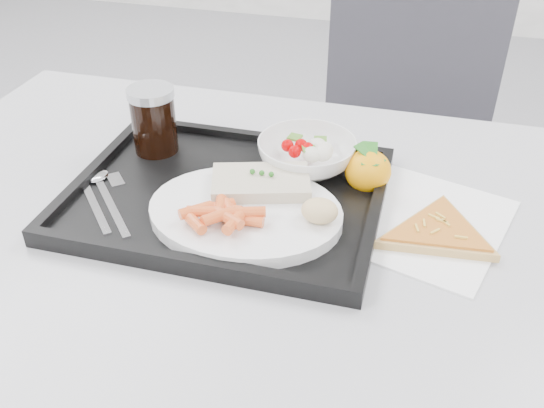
% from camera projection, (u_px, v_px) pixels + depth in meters
% --- Properties ---
extents(table, '(1.20, 0.80, 0.75)m').
position_uv_depth(table, '(258.00, 253.00, 0.90)').
color(table, silver).
rests_on(table, ground).
extents(chair, '(0.47, 0.47, 0.93)m').
position_uv_depth(chair, '(400.00, 144.00, 1.48)').
color(chair, '#37363D').
rests_on(chair, ground).
extents(tray, '(0.45, 0.35, 0.03)m').
position_uv_depth(tray, '(227.00, 196.00, 0.89)').
color(tray, black).
rests_on(tray, table).
extents(dinner_plate, '(0.27, 0.27, 0.02)m').
position_uv_depth(dinner_plate, '(245.00, 213.00, 0.83)').
color(dinner_plate, white).
rests_on(dinner_plate, tray).
extents(fish_fillet, '(0.16, 0.12, 0.03)m').
position_uv_depth(fish_fillet, '(261.00, 182.00, 0.86)').
color(fish_fillet, beige).
rests_on(fish_fillet, dinner_plate).
extents(bread_roll, '(0.06, 0.05, 0.03)m').
position_uv_depth(bread_roll, '(320.00, 211.00, 0.79)').
color(bread_roll, '#D4B684').
rests_on(bread_roll, dinner_plate).
extents(salad_bowl, '(0.15, 0.15, 0.05)m').
position_uv_depth(salad_bowl, '(307.00, 154.00, 0.94)').
color(salad_bowl, white).
rests_on(salad_bowl, tray).
extents(cola_glass, '(0.07, 0.07, 0.11)m').
position_uv_depth(cola_glass, '(153.00, 119.00, 0.96)').
color(cola_glass, black).
rests_on(cola_glass, tray).
extents(cutlery, '(0.14, 0.15, 0.01)m').
position_uv_depth(cutlery, '(103.00, 194.00, 0.88)').
color(cutlery, silver).
rests_on(cutlery, tray).
extents(napkin, '(0.31, 0.30, 0.00)m').
position_uv_depth(napkin, '(410.00, 218.00, 0.86)').
color(napkin, white).
rests_on(napkin, table).
extents(tangerine, '(0.09, 0.09, 0.07)m').
position_uv_depth(tangerine, '(368.00, 171.00, 0.90)').
color(tangerine, '#F76F00').
rests_on(tangerine, napkin).
extents(pizza_slice, '(0.27, 0.27, 0.02)m').
position_uv_depth(pizza_slice, '(438.00, 232.00, 0.82)').
color(pizza_slice, tan).
rests_on(pizza_slice, napkin).
extents(carrot_pile, '(0.11, 0.08, 0.02)m').
position_uv_depth(carrot_pile, '(222.00, 214.00, 0.79)').
color(carrot_pile, '#E85A25').
rests_on(carrot_pile, dinner_plate).
extents(salad_contents, '(0.08, 0.06, 0.02)m').
position_uv_depth(salad_contents, '(314.00, 150.00, 0.93)').
color(salad_contents, '#B90002').
rests_on(salad_contents, salad_bowl).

